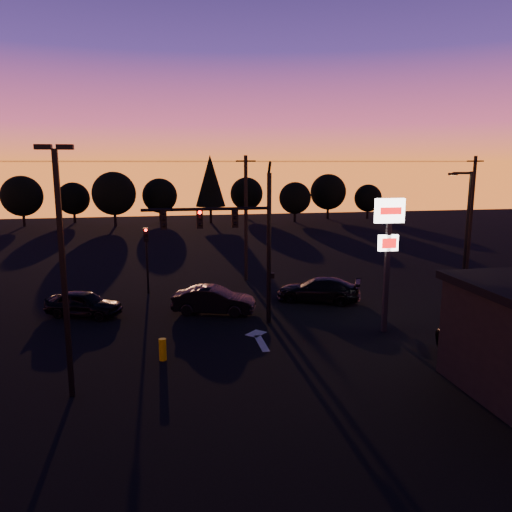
{
  "coord_description": "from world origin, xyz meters",
  "views": [
    {
      "loc": [
        -4.07,
        -21.21,
        8.56
      ],
      "look_at": [
        1.0,
        5.0,
        3.5
      ],
      "focal_mm": 35.0,
      "sensor_mm": 36.0,
      "label": 1
    }
  ],
  "objects_px": {
    "traffic_signal_mast": "(239,233)",
    "car_right": "(319,290)",
    "car_left": "(84,304)",
    "pylon_sign": "(388,237)",
    "secondary_signal": "(147,251)",
    "parking_lot_light": "(62,257)",
    "car_mid": "(214,300)",
    "streetlight": "(466,232)",
    "bollard": "(163,349)",
    "suv_parked": "(481,349)"
  },
  "relations": [
    {
      "from": "traffic_signal_mast",
      "to": "car_right",
      "type": "relative_size",
      "value": 1.67
    },
    {
      "from": "traffic_signal_mast",
      "to": "car_left",
      "type": "relative_size",
      "value": 2.02
    },
    {
      "from": "pylon_sign",
      "to": "car_right",
      "type": "xyz_separation_m",
      "value": [
        -1.55,
        6.03,
        -4.17
      ]
    },
    {
      "from": "secondary_signal",
      "to": "car_left",
      "type": "relative_size",
      "value": 1.02
    },
    {
      "from": "parking_lot_light",
      "to": "car_mid",
      "type": "xyz_separation_m",
      "value": [
        6.29,
        9.27,
        -4.5
      ]
    },
    {
      "from": "traffic_signal_mast",
      "to": "car_left",
      "type": "bearing_deg",
      "value": 159.38
    },
    {
      "from": "streetlight",
      "to": "car_right",
      "type": "distance_m",
      "value": 9.44
    },
    {
      "from": "traffic_signal_mast",
      "to": "parking_lot_light",
      "type": "bearing_deg",
      "value": -136.63
    },
    {
      "from": "pylon_sign",
      "to": "car_mid",
      "type": "relative_size",
      "value": 1.46
    },
    {
      "from": "parking_lot_light",
      "to": "car_right",
      "type": "xyz_separation_m",
      "value": [
        12.95,
        10.52,
        -4.53
      ]
    },
    {
      "from": "secondary_signal",
      "to": "car_mid",
      "type": "relative_size",
      "value": 0.93
    },
    {
      "from": "secondary_signal",
      "to": "car_left",
      "type": "bearing_deg",
      "value": -128.47
    },
    {
      "from": "secondary_signal",
      "to": "car_left",
      "type": "xyz_separation_m",
      "value": [
        -3.45,
        -4.35,
        -2.14
      ]
    },
    {
      "from": "bollard",
      "to": "car_mid",
      "type": "distance_m",
      "value": 7.09
    },
    {
      "from": "secondary_signal",
      "to": "suv_parked",
      "type": "height_order",
      "value": "secondary_signal"
    },
    {
      "from": "secondary_signal",
      "to": "car_left",
      "type": "distance_m",
      "value": 5.95
    },
    {
      "from": "car_left",
      "to": "parking_lot_light",
      "type": "bearing_deg",
      "value": -151.22
    },
    {
      "from": "pylon_sign",
      "to": "bollard",
      "type": "distance_m",
      "value": 12.12
    },
    {
      "from": "suv_parked",
      "to": "car_right",
      "type": "bearing_deg",
      "value": 116.1
    },
    {
      "from": "traffic_signal_mast",
      "to": "car_left",
      "type": "distance_m",
      "value": 9.87
    },
    {
      "from": "streetlight",
      "to": "car_right",
      "type": "relative_size",
      "value": 1.56
    },
    {
      "from": "streetlight",
      "to": "car_mid",
      "type": "height_order",
      "value": "streetlight"
    },
    {
      "from": "car_mid",
      "to": "streetlight",
      "type": "bearing_deg",
      "value": -75.23
    },
    {
      "from": "parking_lot_light",
      "to": "car_left",
      "type": "bearing_deg",
      "value": 95.38
    },
    {
      "from": "car_right",
      "to": "suv_parked",
      "type": "bearing_deg",
      "value": 44.23
    },
    {
      "from": "streetlight",
      "to": "suv_parked",
      "type": "bearing_deg",
      "value": -118.16
    },
    {
      "from": "pylon_sign",
      "to": "streetlight",
      "type": "xyz_separation_m",
      "value": [
        6.91,
        4.0,
        -0.49
      ]
    },
    {
      "from": "bollard",
      "to": "car_left",
      "type": "distance_m",
      "value": 8.48
    },
    {
      "from": "pylon_sign",
      "to": "car_left",
      "type": "xyz_separation_m",
      "value": [
        -15.45,
        5.64,
        -4.19
      ]
    },
    {
      "from": "parking_lot_light",
      "to": "bollard",
      "type": "relative_size",
      "value": 9.38
    },
    {
      "from": "car_left",
      "to": "car_right",
      "type": "relative_size",
      "value": 0.83
    },
    {
      "from": "parking_lot_light",
      "to": "bollard",
      "type": "bearing_deg",
      "value": 40.22
    },
    {
      "from": "traffic_signal_mast",
      "to": "car_mid",
      "type": "bearing_deg",
      "value": 116.01
    },
    {
      "from": "parking_lot_light",
      "to": "pylon_sign",
      "type": "bearing_deg",
      "value": 17.23
    },
    {
      "from": "traffic_signal_mast",
      "to": "suv_parked",
      "type": "xyz_separation_m",
      "value": [
        9.38,
        -7.14,
        -4.27
      ]
    },
    {
      "from": "secondary_signal",
      "to": "bollard",
      "type": "bearing_deg",
      "value": -85.87
    },
    {
      "from": "suv_parked",
      "to": "bollard",
      "type": "bearing_deg",
      "value": 173.88
    },
    {
      "from": "secondary_signal",
      "to": "bollard",
      "type": "distance_m",
      "value": 11.93
    },
    {
      "from": "traffic_signal_mast",
      "to": "car_right",
      "type": "distance_m",
      "value": 7.8
    },
    {
      "from": "parking_lot_light",
      "to": "secondary_signal",
      "type": "bearing_deg",
      "value": 80.21
    },
    {
      "from": "car_left",
      "to": "car_right",
      "type": "bearing_deg",
      "value": -65.01
    },
    {
      "from": "bollard",
      "to": "car_right",
      "type": "relative_size",
      "value": 0.19
    },
    {
      "from": "bollard",
      "to": "traffic_signal_mast",
      "type": "bearing_deg",
      "value": 45.74
    },
    {
      "from": "streetlight",
      "to": "car_mid",
      "type": "relative_size",
      "value": 1.72
    },
    {
      "from": "pylon_sign",
      "to": "parking_lot_light",
      "type": "bearing_deg",
      "value": -162.77
    },
    {
      "from": "secondary_signal",
      "to": "car_mid",
      "type": "xyz_separation_m",
      "value": [
        3.79,
        -5.21,
        -2.09
      ]
    },
    {
      "from": "bollard",
      "to": "car_mid",
      "type": "xyz_separation_m",
      "value": [
        2.95,
        6.45,
        0.28
      ]
    },
    {
      "from": "parking_lot_light",
      "to": "car_left",
      "type": "distance_m",
      "value": 11.15
    },
    {
      "from": "bollard",
      "to": "car_left",
      "type": "xyz_separation_m",
      "value": [
        -4.3,
        7.31,
        0.24
      ]
    },
    {
      "from": "car_left",
      "to": "car_mid",
      "type": "height_order",
      "value": "car_mid"
    }
  ]
}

